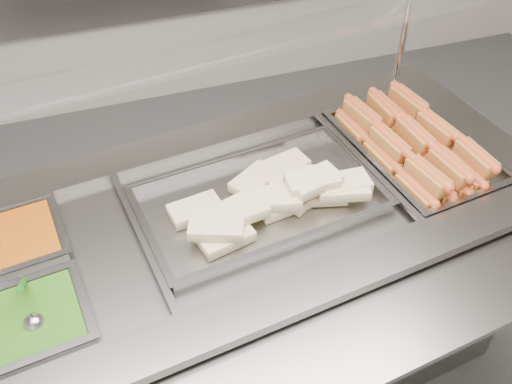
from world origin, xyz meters
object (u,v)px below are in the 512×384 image
object	(u,v)px
steam_counter	(243,297)
sneeze_guard	(205,57)
serving_spoon	(32,317)
pan_wraps	(259,203)
pan_hotdogs	(412,155)

from	to	relation	value
steam_counter	sneeze_guard	size ratio (longest dim) A/B	1.18
sneeze_guard	serving_spoon	distance (m)	0.86
sneeze_guard	pan_wraps	world-z (taller)	sneeze_guard
pan_hotdogs	pan_wraps	size ratio (longest dim) A/B	0.81
sneeze_guard	serving_spoon	world-z (taller)	sneeze_guard
steam_counter	pan_hotdogs	world-z (taller)	pan_hotdogs
serving_spoon	sneeze_guard	bearing A→B (deg)	37.85
pan_hotdogs	pan_wraps	world-z (taller)	same
serving_spoon	steam_counter	bearing A→B (deg)	20.62
steam_counter	serving_spoon	size ratio (longest dim) A/B	11.34
sneeze_guard	pan_hotdogs	xyz separation A→B (m)	(0.70, -0.15, -0.44)
sneeze_guard	serving_spoon	bearing A→B (deg)	-142.15
pan_wraps	serving_spoon	distance (m)	0.75
steam_counter	pan_wraps	world-z (taller)	pan_wraps
sneeze_guard	pan_wraps	bearing A→B (deg)	-67.73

